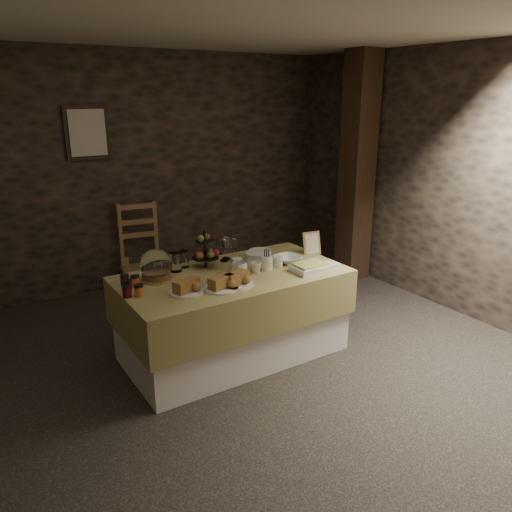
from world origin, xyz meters
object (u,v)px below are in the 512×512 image
timber_column (357,170)px  fruit_stand (206,253)px  chair (141,253)px  buffet_table (233,308)px

timber_column → fruit_stand: timber_column is taller
chair → timber_column: timber_column is taller
chair → timber_column: 2.64m
buffet_table → chair: chair is taller
buffet_table → timber_column: timber_column is taller
timber_column → buffet_table: bearing=-157.8°
chair → timber_column: (2.30, -0.96, 0.87)m
timber_column → fruit_stand: (-2.27, -0.62, -0.44)m
buffet_table → chair: size_ratio=2.42×
buffet_table → fruit_stand: bearing=112.0°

